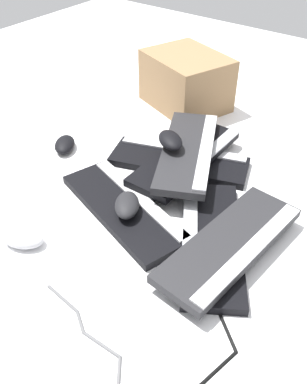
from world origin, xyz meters
TOP-DOWN VIEW (x-y plane):
  - ground_plane at (0.00, 0.00)m, footprint 3.20×3.20m
  - keyboard_0 at (0.24, -0.04)m, footprint 0.36×0.45m
  - keyboard_1 at (-0.03, 0.21)m, footprint 0.46×0.29m
  - keyboard_2 at (-0.02, -0.08)m, footprint 0.46×0.27m
  - keyboard_3 at (0.01, 0.20)m, footprint 0.16×0.44m
  - keyboard_4 at (0.30, -0.05)m, footprint 0.19×0.45m
  - keyboard_5 at (0.01, 0.20)m, footprint 0.33×0.46m
  - mouse_0 at (-0.04, 0.17)m, footprint 0.13×0.12m
  - mouse_1 at (0.01, -0.09)m, footprint 0.12×0.13m
  - mouse_2 at (-0.39, 0.05)m, footprint 0.12×0.13m
  - mouse_3 at (-0.14, -0.33)m, footprint 0.13×0.11m
  - cable_0 at (0.25, -0.46)m, footprint 0.43×0.22m
  - cardboard_box at (-0.24, 0.57)m, footprint 0.37×0.33m

SIDE VIEW (x-z plane):
  - ground_plane at x=0.00m, z-range 0.00..0.00m
  - cable_0 at x=0.25m, z-range 0.00..0.01m
  - keyboard_0 at x=0.24m, z-range 0.00..0.03m
  - keyboard_1 at x=-0.03m, z-range 0.00..0.03m
  - keyboard_2 at x=-0.02m, z-range 0.00..0.03m
  - mouse_2 at x=-0.39m, z-range 0.00..0.04m
  - mouse_3 at x=-0.14m, z-range 0.00..0.04m
  - keyboard_3 at x=0.01m, z-range 0.03..0.06m
  - keyboard_4 at x=0.30m, z-range 0.03..0.06m
  - mouse_1 at x=0.01m, z-range 0.03..0.07m
  - keyboard_5 at x=0.01m, z-range 0.06..0.09m
  - cardboard_box at x=-0.24m, z-range 0.00..0.20m
  - mouse_0 at x=-0.04m, z-range 0.09..0.13m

